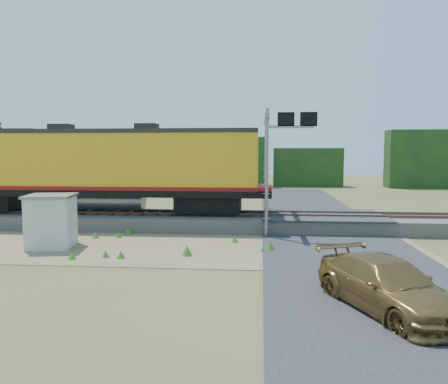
# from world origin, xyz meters

# --- Properties ---
(ground) EXTENTS (140.00, 140.00, 0.00)m
(ground) POSITION_xyz_m (0.00, 0.00, 0.00)
(ground) COLOR #475123
(ground) RESTS_ON ground
(ballast) EXTENTS (70.00, 5.00, 0.80)m
(ballast) POSITION_xyz_m (0.00, 6.00, 0.40)
(ballast) COLOR slate
(ballast) RESTS_ON ground
(rails) EXTENTS (70.00, 1.54, 0.16)m
(rails) POSITION_xyz_m (0.00, 6.00, 0.88)
(rails) COLOR brown
(rails) RESTS_ON ballast
(dirt_shoulder) EXTENTS (26.00, 8.00, 0.03)m
(dirt_shoulder) POSITION_xyz_m (-2.00, 0.50, 0.01)
(dirt_shoulder) COLOR #8C7754
(dirt_shoulder) RESTS_ON ground
(road) EXTENTS (7.00, 66.00, 0.86)m
(road) POSITION_xyz_m (7.00, 0.74, 0.09)
(road) COLOR #38383A
(road) RESTS_ON ground
(tree_line_north) EXTENTS (130.00, 3.00, 6.50)m
(tree_line_north) POSITION_xyz_m (0.00, 38.00, 3.07)
(tree_line_north) COLOR #193714
(tree_line_north) RESTS_ON ground
(weed_clumps) EXTENTS (15.00, 6.20, 0.56)m
(weed_clumps) POSITION_xyz_m (-3.50, 0.10, 0.00)
(weed_clumps) COLOR #397722
(weed_clumps) RESTS_ON ground
(locomotive) EXTENTS (21.14, 3.22, 5.45)m
(locomotive) POSITION_xyz_m (-6.88, 6.00, 3.65)
(locomotive) COLOR black
(locomotive) RESTS_ON rails
(shed) EXTENTS (2.44, 2.44, 2.50)m
(shed) POSITION_xyz_m (-6.38, -0.23, 1.27)
(shed) COLOR silver
(shed) RESTS_ON ground
(signal_gantry) EXTENTS (2.67, 6.20, 6.75)m
(signal_gantry) POSITION_xyz_m (4.03, 5.35, 5.08)
(signal_gantry) COLOR gray
(signal_gantry) RESTS_ON ground
(car) EXTENTS (3.86, 5.48, 1.47)m
(car) POSITION_xyz_m (6.96, -7.35, 0.74)
(car) COLOR olive
(car) RESTS_ON ground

